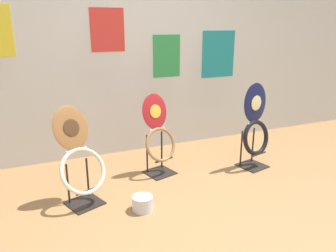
% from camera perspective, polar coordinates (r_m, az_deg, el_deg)
% --- Properties ---
extents(ground_plane, '(14.00, 14.00, 0.00)m').
position_cam_1_polar(ground_plane, '(2.67, 9.70, -18.07)').
color(ground_plane, '#A37547').
extents(wall_back, '(8.00, 0.07, 2.60)m').
position_cam_1_polar(wall_back, '(4.01, -5.32, 13.80)').
color(wall_back, silver).
rests_on(wall_back, ground_plane).
extents(toilet_seat_display_woodgrain, '(0.47, 0.47, 0.87)m').
position_cam_1_polar(toilet_seat_display_woodgrain, '(2.95, -15.21, -5.66)').
color(toilet_seat_display_woodgrain, black).
rests_on(toilet_seat_display_woodgrain, ground_plane).
extents(toilet_seat_display_crimson_swirl, '(0.40, 0.34, 0.86)m').
position_cam_1_polar(toilet_seat_display_crimson_swirl, '(3.43, -1.71, -1.67)').
color(toilet_seat_display_crimson_swirl, black).
rests_on(toilet_seat_display_crimson_swirl, ground_plane).
extents(toilet_seat_display_navy_moon, '(0.41, 0.33, 0.95)m').
position_cam_1_polar(toilet_seat_display_navy_moon, '(3.70, 14.96, -0.40)').
color(toilet_seat_display_navy_moon, black).
rests_on(toilet_seat_display_navy_moon, ground_plane).
extents(paint_can, '(0.18, 0.18, 0.13)m').
position_cam_1_polar(paint_can, '(2.89, -4.48, -13.15)').
color(paint_can, silver).
rests_on(paint_can, ground_plane).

